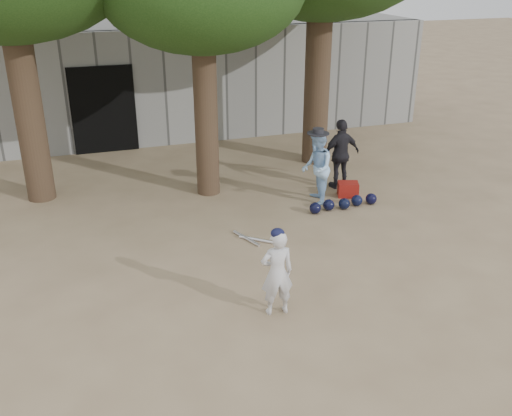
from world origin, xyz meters
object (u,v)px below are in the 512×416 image
object	(u,v)px
spectator_dark	(341,154)
red_bag	(348,189)
spectator_blue	(317,168)
boy_player	(277,273)

from	to	relation	value
spectator_dark	red_bag	distance (m)	0.81
red_bag	spectator_blue	bearing A→B (deg)	-171.21
spectator_blue	red_bag	distance (m)	1.02
boy_player	red_bag	distance (m)	4.68
boy_player	spectator_dark	distance (m)	5.10
spectator_blue	spectator_dark	bearing A→B (deg)	144.39
spectator_blue	red_bag	bearing A→B (deg)	116.12
spectator_blue	red_bag	xyz separation A→B (m)	(0.81, 0.12, -0.60)
boy_player	red_bag	world-z (taller)	boy_player
spectator_blue	spectator_dark	distance (m)	1.08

